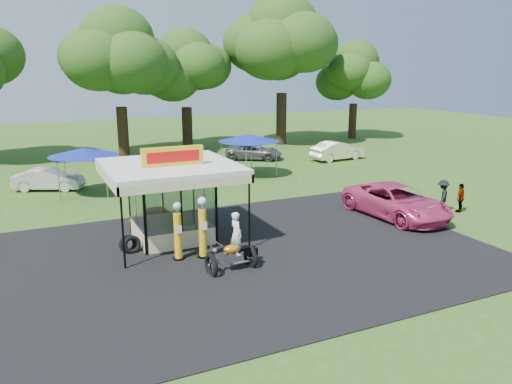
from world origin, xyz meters
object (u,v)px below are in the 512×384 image
Objects in this scene: a_frame_sign at (426,217)px; gas_pump_right at (203,229)px; bg_car_a at (49,179)px; gas_pump_left at (178,232)px; spectator_east_a at (443,196)px; spectator_east_b at (461,198)px; bg_car_d at (254,152)px; tent_west at (84,152)px; gas_station_kiosk at (171,200)px; pink_sedan at (396,202)px; bg_car_c at (195,159)px; kiosk_car at (160,216)px; tent_east at (249,138)px; bg_car_e at (337,151)px; motorcycle at (235,247)px.

gas_pump_right is at bearing 162.31° from a_frame_sign.
a_frame_sign is (10.79, -0.75, -0.66)m from gas_pump_right.
gas_pump_right reaches higher than bg_car_a.
gas_pump_left is 2.23× the size of a_frame_sign.
spectator_east_b is at bearing 114.91° from spectator_east_a.
tent_west reaches higher than bg_car_d.
pink_sedan is at bearing -7.76° from gas_station_kiosk.
bg_car_c is (5.85, 14.61, -1.01)m from gas_station_kiosk.
gas_pump_right is 0.61× the size of bg_car_a.
a_frame_sign reaches higher than kiosk_car.
gas_pump_left is at bearing -124.18° from tent_east.
spectator_east_b is (0.85, -0.40, -0.09)m from spectator_east_a.
spectator_east_a is at bearing 3.88° from gas_pump_right.
bg_car_a is at bearing 137.76° from bg_car_d.
gas_pump_right is (0.95, -0.19, 0.06)m from gas_pump_left.
bg_car_d is (5.66, 1.83, -0.13)m from bg_car_c.
gas_pump_left is 24.07m from bg_car_e.
bg_car_d is 15.49m from tent_west.
bg_car_c is at bearing 140.57° from bg_car_d.
gas_pump_left reaches higher than bg_car_e.
bg_car_c is at bearing -25.23° from kiosk_car.
kiosk_car is 0.61× the size of bg_car_d.
spectator_east_b is at bearing -137.37° from bg_car_d.
bg_car_a is at bearing -61.46° from spectator_east_b.
tent_west is at bearing 136.51° from pink_sedan.
tent_west is at bearing 147.53° from bg_car_d.
kiosk_car is at bearing 156.60° from bg_car_c.
bg_car_c is (6.31, 17.11, -0.37)m from gas_pump_left.
bg_car_e is 9.72m from tent_east.
bg_car_a reaches higher than kiosk_car.
bg_car_a is 10.53m from bg_car_c.
bg_car_d is at bearing -52.13° from bg_car_a.
pink_sedan is 12.61m from tent_east.
kiosk_car is at bearing 95.66° from gas_pump_right.
bg_car_c is (-5.26, 16.13, -0.05)m from pink_sedan.
gas_pump_right is 0.55× the size of bg_car_c.
spectator_east_a is at bearing -104.48° from bg_car_a.
spectator_east_a is 20.22m from tent_west.
bg_car_e is at bearing 9.61° from tent_west.
motorcycle is 0.55× the size of tent_east.
spectator_east_b is at bearing 6.15° from a_frame_sign.
bg_car_c is 11.85m from bg_car_e.
bg_car_d is at bearing 60.05° from gas_pump_right.
tent_east is (8.95, 13.18, 1.51)m from gas_pump_left.
kiosk_car is 0.68× the size of bg_car_a.
tent_west is (-13.55, 11.49, 1.71)m from pink_sedan.
gas_pump_right is 1.63× the size of spectator_east_b.
gas_pump_left is 1.38× the size of spectator_east_a.
spectator_east_a is 0.95m from spectator_east_b.
spectator_east_b reaches higher than a_frame_sign.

